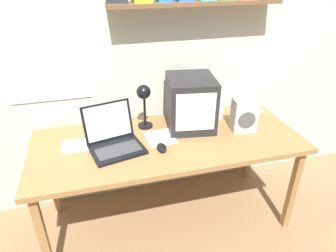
% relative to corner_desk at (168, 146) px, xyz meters
% --- Properties ---
extents(ground_plane, '(12.00, 12.00, 0.00)m').
position_rel_corner_desk_xyz_m(ground_plane, '(0.00, 0.00, -0.66)').
color(ground_plane, '#8D6A49').
extents(back_wall, '(5.60, 0.24, 2.60)m').
position_rel_corner_desk_xyz_m(back_wall, '(0.01, 0.44, 0.65)').
color(back_wall, beige).
rests_on(back_wall, ground_plane).
extents(corner_desk, '(1.79, 0.74, 0.72)m').
position_rel_corner_desk_xyz_m(corner_desk, '(0.00, 0.00, 0.00)').
color(corner_desk, olive).
rests_on(corner_desk, ground_plane).
extents(crt_monitor, '(0.37, 0.40, 0.36)m').
position_rel_corner_desk_xyz_m(crt_monitor, '(0.20, 0.15, 0.24)').
color(crt_monitor, '#232326').
rests_on(crt_monitor, corner_desk).
extents(laptop, '(0.38, 0.38, 0.26)m').
position_rel_corner_desk_xyz_m(laptop, '(-0.36, 0.01, 0.12)').
color(laptop, black).
rests_on(laptop, corner_desk).
extents(desk_lamp, '(0.11, 0.16, 0.34)m').
position_rel_corner_desk_xyz_m(desk_lamp, '(-0.12, 0.17, 0.29)').
color(desk_lamp, black).
rests_on(desk_lamp, corner_desk).
extents(juice_glass, '(0.08, 0.08, 0.14)m').
position_rel_corner_desk_xyz_m(juice_glass, '(0.45, 0.21, 0.12)').
color(juice_glass, white).
rests_on(juice_glass, corner_desk).
extents(space_heater, '(0.18, 0.14, 0.23)m').
position_rel_corner_desk_xyz_m(space_heater, '(0.55, -0.01, 0.17)').
color(space_heater, white).
rests_on(space_heater, corner_desk).
extents(computer_mouse, '(0.06, 0.11, 0.03)m').
position_rel_corner_desk_xyz_m(computer_mouse, '(-0.07, -0.11, 0.07)').
color(computer_mouse, black).
rests_on(computer_mouse, corner_desk).
extents(open_notebook, '(0.20, 0.21, 0.00)m').
position_rel_corner_desk_xyz_m(open_notebook, '(-0.05, 0.03, 0.06)').
color(open_notebook, white).
rests_on(open_notebook, corner_desk).
extents(loose_paper_near_laptop, '(0.19, 0.17, 0.00)m').
position_rel_corner_desk_xyz_m(loose_paper_near_laptop, '(-0.59, 0.08, 0.06)').
color(loose_paper_near_laptop, white).
rests_on(loose_paper_near_laptop, corner_desk).
extents(printed_handout, '(0.21, 0.17, 0.00)m').
position_rel_corner_desk_xyz_m(printed_handout, '(0.75, 0.25, 0.06)').
color(printed_handout, white).
rests_on(printed_handout, corner_desk).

